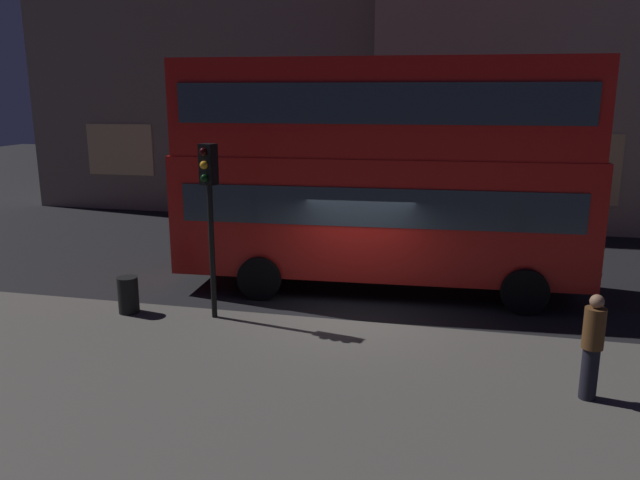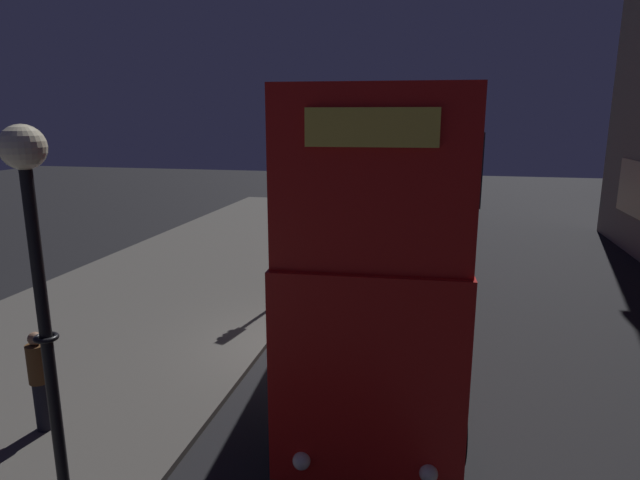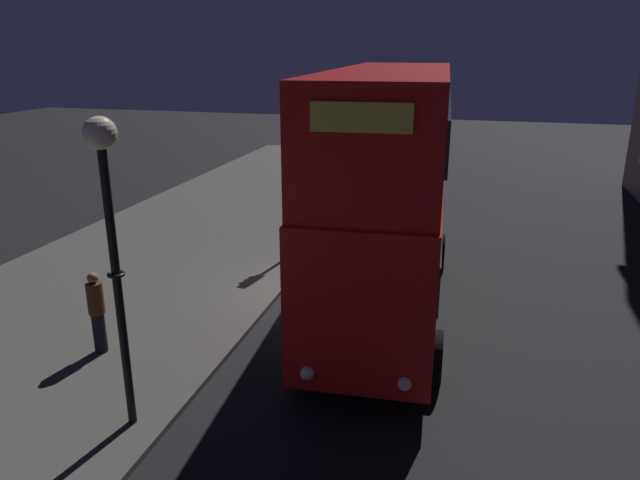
{
  "view_description": "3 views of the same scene",
  "coord_description": "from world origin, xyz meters",
  "px_view_note": "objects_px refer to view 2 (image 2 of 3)",
  "views": [
    {
      "loc": [
        2.25,
        -13.04,
        4.91
      ],
      "look_at": [
        -1.05,
        1.2,
        1.42
      ],
      "focal_mm": 34.78,
      "sensor_mm": 36.0,
      "label": 1
    },
    {
      "loc": [
        11.38,
        3.14,
        5.3
      ],
      "look_at": [
        -1.15,
        0.36,
        2.35
      ],
      "focal_mm": 30.19,
      "sensor_mm": 36.0,
      "label": 2
    },
    {
      "loc": [
        13.85,
        4.07,
        6.18
      ],
      "look_at": [
        -0.28,
        0.26,
        1.37
      ],
      "focal_mm": 33.32,
      "sensor_mm": 36.0,
      "label": 3
    }
  ],
  "objects_px": {
    "traffic_light_near_kerb": "(283,207)",
    "pedestrian": "(40,379)",
    "street_lamp": "(35,249)",
    "litter_bin": "(297,267)",
    "double_decker_bus": "(385,220)"
  },
  "relations": [
    {
      "from": "traffic_light_near_kerb",
      "to": "pedestrian",
      "type": "xyz_separation_m",
      "value": [
        7.28,
        -2.11,
        -1.81
      ]
    },
    {
      "from": "traffic_light_near_kerb",
      "to": "street_lamp",
      "type": "height_order",
      "value": "street_lamp"
    },
    {
      "from": "traffic_light_near_kerb",
      "to": "litter_bin",
      "type": "xyz_separation_m",
      "value": [
        -1.97,
        -0.14,
        -2.31
      ]
    },
    {
      "from": "pedestrian",
      "to": "litter_bin",
      "type": "height_order",
      "value": "pedestrian"
    },
    {
      "from": "street_lamp",
      "to": "traffic_light_near_kerb",
      "type": "bearing_deg",
      "value": 179.17
    },
    {
      "from": "traffic_light_near_kerb",
      "to": "pedestrian",
      "type": "height_order",
      "value": "traffic_light_near_kerb"
    },
    {
      "from": "pedestrian",
      "to": "litter_bin",
      "type": "xyz_separation_m",
      "value": [
        -9.25,
        1.96,
        -0.5
      ]
    },
    {
      "from": "double_decker_bus",
      "to": "street_lamp",
      "type": "relative_size",
      "value": 2.01
    },
    {
      "from": "street_lamp",
      "to": "double_decker_bus",
      "type": "bearing_deg",
      "value": 151.65
    },
    {
      "from": "double_decker_bus",
      "to": "street_lamp",
      "type": "xyz_separation_m",
      "value": [
        6.11,
        -3.3,
        0.68
      ]
    },
    {
      "from": "double_decker_bus",
      "to": "litter_bin",
      "type": "height_order",
      "value": "double_decker_bus"
    },
    {
      "from": "street_lamp",
      "to": "litter_bin",
      "type": "distance_m",
      "value": 11.73
    },
    {
      "from": "street_lamp",
      "to": "pedestrian",
      "type": "xyz_separation_m",
      "value": [
        -2.0,
        -1.97,
        -2.83
      ]
    },
    {
      "from": "double_decker_bus",
      "to": "street_lamp",
      "type": "distance_m",
      "value": 6.98
    },
    {
      "from": "double_decker_bus",
      "to": "traffic_light_near_kerb",
      "type": "bearing_deg",
      "value": -138.42
    }
  ]
}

